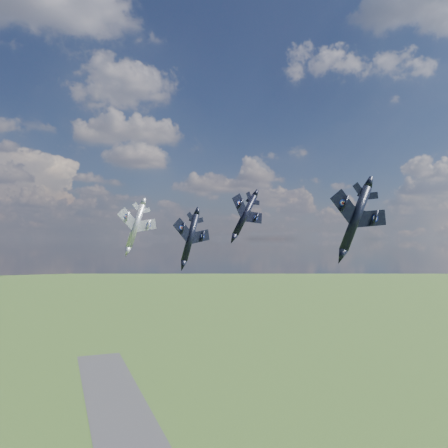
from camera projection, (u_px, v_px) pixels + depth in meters
name	position (u px, v px, depth m)	size (l,w,h in m)	color
jet_lead_navy	(190.00, 237.00, 84.78)	(9.34, 13.02, 2.69)	black
jet_right_navy	(356.00, 218.00, 64.43)	(10.06, 14.02, 2.90)	black
jet_high_navy	(245.00, 215.00, 106.30)	(11.34, 15.81, 3.27)	black
jet_left_silver	(136.00, 226.00, 88.82)	(9.12, 12.71, 2.63)	#AAACB5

